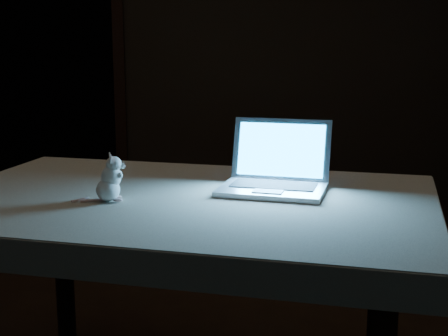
{
  "coord_description": "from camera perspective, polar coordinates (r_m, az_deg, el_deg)",
  "views": [
    {
      "loc": [
        0.04,
        -2.29,
        1.22
      ],
      "look_at": [
        0.09,
        -0.32,
        0.83
      ],
      "focal_mm": 52.0,
      "sensor_mm": 36.0,
      "label": 1
    }
  ],
  "objects": [
    {
      "name": "back_wall",
      "position": [
        4.79,
        -1.85,
        12.27
      ],
      "size": [
        4.5,
        0.04,
        2.6
      ],
      "primitive_type": "cube",
      "color": "black",
      "rests_on": "ground"
    },
    {
      "name": "plush_mouse",
      "position": [
        1.91,
        -10.19,
        -0.85
      ],
      "size": [
        0.14,
        0.14,
        0.14
      ],
      "primitive_type": null,
      "rotation": [
        0.0,
        0.0,
        -0.52
      ],
      "color": "white",
      "rests_on": "tablecloth"
    },
    {
      "name": "doorway",
      "position": [
        4.93,
        -14.89,
        9.14
      ],
      "size": [
        1.06,
        0.36,
        2.13
      ],
      "primitive_type": null,
      "color": "black",
      "rests_on": "back_wall"
    },
    {
      "name": "laptop",
      "position": [
        1.98,
        4.29,
        0.9
      ],
      "size": [
        0.39,
        0.36,
        0.22
      ],
      "primitive_type": null,
      "rotation": [
        0.0,
        0.0,
        -0.29
      ],
      "color": "silver",
      "rests_on": "tablecloth"
    },
    {
      "name": "table",
      "position": [
        2.08,
        -3.55,
        -12.77
      ],
      "size": [
        1.59,
        1.24,
        0.75
      ],
      "primitive_type": null,
      "rotation": [
        0.0,
        0.0,
        -0.27
      ],
      "color": "black",
      "rests_on": "floor"
    },
    {
      "name": "tablecloth",
      "position": [
        1.91,
        -3.69,
        -4.17
      ],
      "size": [
        1.78,
        1.58,
        0.09
      ],
      "primitive_type": null,
      "rotation": [
        0.0,
        0.0,
        -0.5
      ],
      "color": "beige",
      "rests_on": "table"
    }
  ]
}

